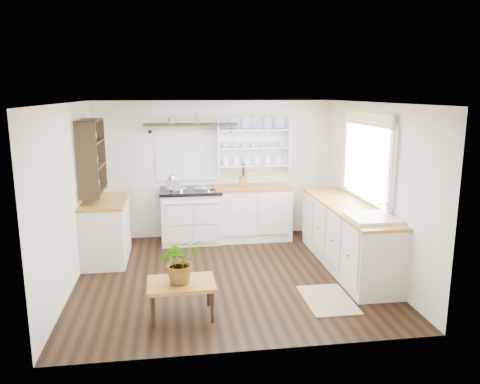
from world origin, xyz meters
name	(u,v)px	position (x,y,z in m)	size (l,w,h in m)	color
floor	(228,276)	(0.00, 0.00, 0.00)	(4.00, 3.80, 0.01)	black
wall_back	(215,169)	(0.00, 1.90, 1.15)	(4.00, 0.02, 2.30)	beige
wall_right	(374,188)	(2.00, 0.00, 1.15)	(0.02, 3.80, 2.30)	beige
wall_left	(68,198)	(-2.00, 0.00, 1.15)	(0.02, 3.80, 2.30)	beige
ceiling	(228,103)	(0.00, 0.00, 2.30)	(4.00, 3.80, 0.01)	white
window	(367,157)	(1.95, 0.15, 1.56)	(0.08, 1.55, 1.22)	white
aga_cooker	(191,215)	(-0.44, 1.57, 0.45)	(0.99, 0.69, 0.91)	beige
back_cabinets	(252,212)	(0.60, 1.60, 0.46)	(1.27, 0.63, 0.90)	beige
right_cabinets	(347,235)	(1.70, 0.10, 0.46)	(0.62, 2.43, 0.90)	beige
belfast_sink	(371,227)	(1.70, -0.65, 0.80)	(0.55, 0.60, 0.45)	white
left_cabinets	(106,229)	(-1.70, 0.90, 0.46)	(0.62, 1.13, 0.90)	beige
plate_rack	(253,145)	(0.65, 1.86, 1.56)	(1.20, 0.22, 0.90)	white
high_shelf	(190,125)	(-0.40, 1.78, 1.91)	(1.50, 0.29, 0.16)	black
left_shelving	(91,156)	(-1.84, 0.90, 1.55)	(0.28, 0.80, 1.05)	black
kettle	(172,182)	(-0.72, 1.45, 1.04)	(0.18, 0.18, 0.23)	silver
utensil_crock	(243,181)	(0.45, 1.68, 0.99)	(0.13, 0.13, 0.15)	#986338
center_table	(181,286)	(-0.65, -1.08, 0.35)	(0.75, 0.54, 0.40)	brown
potted_plant	(181,261)	(-0.65, -1.08, 0.64)	(0.44, 0.38, 0.49)	#3F7233
floor_rug	(328,300)	(1.08, -0.93, 0.01)	(0.55, 0.85, 0.02)	#8A6550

